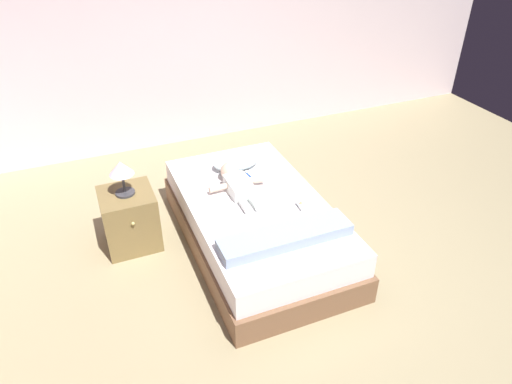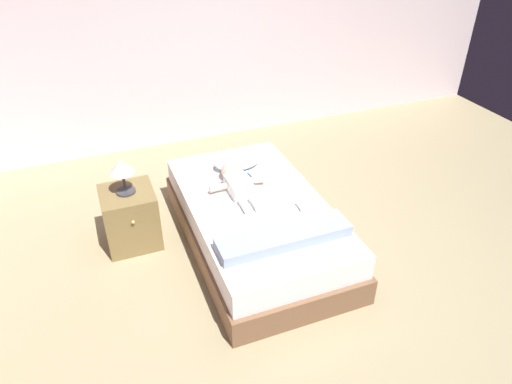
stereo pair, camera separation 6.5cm
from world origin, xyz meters
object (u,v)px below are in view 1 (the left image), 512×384
object	(u,v)px
baby	(237,182)
lamp	(121,171)
nightstand	(130,219)
baby_bottle	(301,205)
bed	(256,223)
pillow	(236,161)
toothbrush	(250,176)

from	to	relation	value
baby	lamp	xyz separation A→B (m)	(-0.95, 0.17, 0.24)
nightstand	lamp	xyz separation A→B (m)	(0.00, 0.00, 0.50)
baby_bottle	bed	bearing A→B (deg)	143.71
lamp	baby_bottle	distance (m)	1.53
bed	pillow	world-z (taller)	pillow
bed	nightstand	distance (m)	1.12
pillow	lamp	distance (m)	1.13
pillow	toothbrush	bearing A→B (deg)	-74.58
baby	lamp	size ratio (longest dim) A/B	2.13
bed	baby	size ratio (longest dim) A/B	3.09
bed	lamp	bearing A→B (deg)	157.22
baby_bottle	baby	bearing A→B (deg)	128.80
toothbrush	lamp	size ratio (longest dim) A/B	0.53
nightstand	baby_bottle	distance (m)	1.52
pillow	baby	size ratio (longest dim) A/B	0.67
pillow	lamp	world-z (taller)	lamp
baby	baby_bottle	bearing A→B (deg)	-51.20
baby	toothbrush	size ratio (longest dim) A/B	4.00
bed	nightstand	world-z (taller)	nightstand
pillow	nightstand	world-z (taller)	pillow
bed	baby_bottle	xyz separation A→B (m)	(0.32, -0.23, 0.26)
baby	bed	bearing A→B (deg)	-72.91
bed	lamp	size ratio (longest dim) A/B	6.60
lamp	pillow	bearing A→B (deg)	9.69
nightstand	baby_bottle	bearing A→B (deg)	-26.27
toothbrush	baby_bottle	size ratio (longest dim) A/B	1.47
pillow	toothbrush	distance (m)	0.22
baby_bottle	lamp	bearing A→B (deg)	153.73
baby_bottle	nightstand	bearing A→B (deg)	153.73
baby	nightstand	xyz separation A→B (m)	(-0.95, 0.17, -0.25)
lamp	bed	bearing A→B (deg)	-22.78
bed	baby_bottle	distance (m)	0.47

